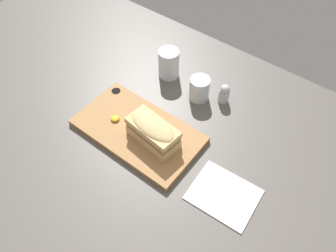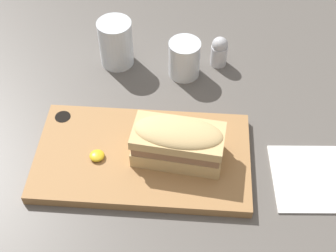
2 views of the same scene
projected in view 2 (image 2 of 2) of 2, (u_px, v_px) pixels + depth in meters
dining_table at (150, 158)px, 87.06cm from camera, size 196.89×105.58×2.00cm
serving_board at (142, 157)px, 84.74cm from camera, size 38.55×21.47×2.02cm
sandwich at (178, 141)px, 80.34cm from camera, size 16.40×9.24×7.92cm
mustard_dollop at (97, 156)px, 82.98cm from camera, size 2.68×2.68×1.07cm
water_glass at (116, 46)px, 99.65cm from camera, size 7.24×7.24×10.38cm
wine_glass at (184, 59)px, 97.70cm from camera, size 6.65×6.65×8.14cm
napkin at (322, 178)px, 82.60cm from camera, size 18.24×15.29×0.40cm
salt_shaker at (219, 51)px, 100.05cm from camera, size 3.57×3.57×6.94cm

